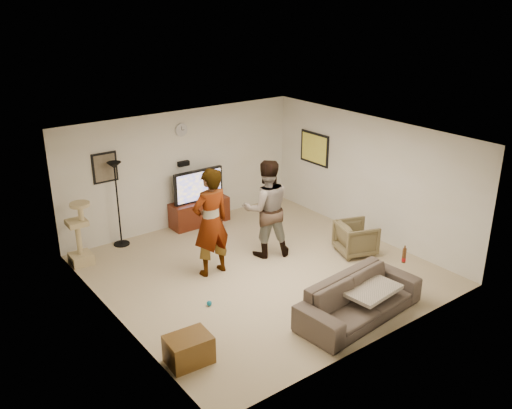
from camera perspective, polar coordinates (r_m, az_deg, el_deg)
floor at (r=10.09m, az=0.46°, el=-6.89°), size 5.50×5.50×0.02m
ceiling at (r=9.18m, az=0.50°, el=7.12°), size 5.50×5.50×0.02m
wall_back at (r=11.75m, az=-7.69°, el=3.72°), size 5.50×0.04×2.50m
wall_front at (r=7.75m, az=12.96°, el=-6.17°), size 5.50×0.04×2.50m
wall_left at (r=8.33m, az=-14.80°, el=-4.36°), size 0.04×5.50×2.50m
wall_right at (r=11.35m, az=11.61°, el=2.84°), size 0.04×5.50×2.50m
wall_clock at (r=11.50m, az=-7.82°, el=7.72°), size 0.26×0.04×0.26m
wall_speaker at (r=11.66m, az=-7.57°, el=4.26°), size 0.25×0.10×0.10m
picture_back at (r=10.94m, az=-15.49°, el=3.73°), size 0.42×0.03×0.52m
picture_right at (r=12.33m, az=6.11°, el=5.84°), size 0.03×0.78×0.62m
tv_stand at (r=11.98m, az=-5.91°, el=-0.81°), size 1.31×0.45×0.55m
console_box at (r=11.81m, az=-4.49°, el=-2.36°), size 0.40×0.30×0.07m
tv at (r=11.77m, az=-6.02°, el=1.99°), size 1.16×0.08×0.69m
tv_screen at (r=11.73m, az=-5.91°, el=1.93°), size 1.07×0.01×0.61m
floor_lamp at (r=11.06m, az=-14.21°, el=-0.02°), size 0.32×0.32×1.72m
cat_tree at (r=10.58m, az=-18.07°, el=-2.92°), size 0.40×0.40×1.22m
person_left at (r=9.60m, az=-4.74°, el=-1.86°), size 0.74×0.49×1.98m
person_right at (r=10.29m, az=1.09°, el=-0.42°), size 1.13×1.03×1.90m
sofa at (r=8.75m, az=10.75°, el=-9.62°), size 2.25×1.05×0.64m
throw_blanket at (r=8.82m, az=11.68°, el=-8.57°), size 0.97×0.80×0.06m
beer_bottle at (r=9.23m, az=15.20°, el=-5.16°), size 0.06×0.06×0.25m
armchair at (r=10.75m, az=10.39°, el=-3.47°), size 0.89×0.88×0.64m
side_table at (r=7.77m, az=-7.04°, el=-14.77°), size 0.63×0.49×0.40m
toy_ball at (r=9.04m, az=-4.90°, el=-10.23°), size 0.09×0.09×0.09m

